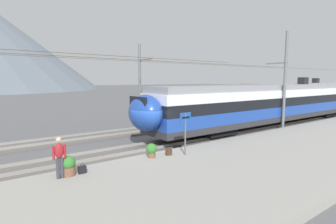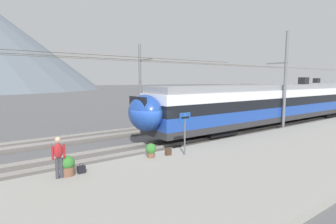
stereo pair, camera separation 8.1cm
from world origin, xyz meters
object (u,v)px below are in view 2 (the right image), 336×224
Objects in this scene: handbag_near_sign at (168,152)px; platform_sign at (185,124)px; handbag_beside_passenger at (81,169)px; potted_plant_platform_edge at (151,149)px; potted_plant_by_shelter at (68,165)px; train_far_track at (301,95)px; train_near_platform at (276,102)px; passenger_walking at (59,155)px; catenary_mast_far_side at (141,84)px; catenary_mast_mid at (284,80)px.

platform_sign is at bearing -32.68° from handbag_near_sign.
potted_plant_platform_edge is at bearing 3.39° from handbag_beside_passenger.
potted_plant_by_shelter is (-4.18, -0.16, 0.03)m from potted_plant_platform_edge.
train_far_track is 60.96× the size of handbag_near_sign.
train_near_platform is 17.65× the size of passenger_walking.
train_far_track reaches higher than potted_plant_platform_edge.
platform_sign is (-13.77, -3.33, -0.24)m from train_near_platform.
handbag_beside_passenger is at bearing 175.13° from platform_sign.
catenary_mast_far_side reaches higher than handbag_beside_passenger.
train_near_platform is at bearing 9.76° from potted_plant_platform_edge.
potted_plant_by_shelter reaches higher than potted_plant_platform_edge.
train_far_track is at bearing 13.50° from handbag_beside_passenger.
platform_sign reaches higher than potted_plant_by_shelter.
handbag_near_sign is (-29.30, -8.13, -1.73)m from train_far_track.
train_near_platform is at bearing -34.36° from catenary_mast_far_side.
passenger_walking reaches higher than handbag_beside_passenger.
platform_sign reaches higher than handbag_beside_passenger.
passenger_walking is 1.20m from handbag_beside_passenger.
handbag_near_sign is (-4.25, -9.87, -3.44)m from catenary_mast_far_side.
potted_plant_by_shelter is at bearing -177.86° from potted_plant_platform_edge.
catenary_mast_mid is 14.41m from potted_plant_platform_edge.
handbag_beside_passenger is at bearing -171.44° from train_near_platform.
catenary_mast_mid is at bearing 4.43° from potted_plant_platform_edge.
catenary_mast_far_side is at bearing 66.69° from handbag_near_sign.
catenary_mast_mid is 95.88× the size of handbag_near_sign.
catenary_mast_mid is 13.57m from handbag_near_sign.
train_near_platform is 2.98m from catenary_mast_mid.
catenary_mast_far_side is 11.10m from platform_sign.
train_near_platform is 14.17m from platform_sign.
catenary_mast_far_side is at bearing 61.68° from potted_plant_platform_edge.
handbag_near_sign is at bearing 0.18° from handbag_beside_passenger.
potted_plant_by_shelter is (-5.87, 0.51, -1.20)m from platform_sign.
catenary_mast_far_side is 18.41× the size of platform_sign.
catenary_mast_mid is 1.00× the size of catenary_mast_far_side.
catenary_mast_far_side is (-25.05, 1.74, 1.72)m from train_far_track.
catenary_mast_mid reaches higher than train_far_track.
potted_plant_by_shelter is at bearing -133.71° from catenary_mast_far_side.
train_near_platform is 15.76m from potted_plant_platform_edge.
train_near_platform is at bearing 8.56° from handbag_beside_passenger.
potted_plant_platform_edge is at bearing 2.14° from potted_plant_by_shelter.
platform_sign is 6.29m from passenger_walking.
catenary_mast_mid is at bearing 8.13° from platform_sign.
catenary_mast_far_side is at bearing 145.64° from train_near_platform.
platform_sign is at bearing -21.64° from potted_plant_platform_edge.
platform_sign reaches higher than potted_plant_platform_edge.
potted_plant_by_shelter is at bearing -166.80° from train_far_track.
train_near_platform is 0.72× the size of catenary_mast_far_side.
handbag_near_sign is at bearing -168.84° from train_near_platform.
potted_plant_platform_edge is 0.88× the size of potted_plant_by_shelter.
catenary_mast_far_side is 11.44m from potted_plant_platform_edge.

